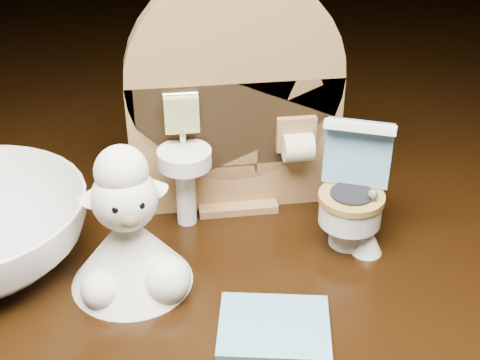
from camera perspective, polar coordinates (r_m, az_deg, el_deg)
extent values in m
cube|color=black|center=(0.42, 0.89, -12.50)|extent=(2.50, 2.50, 0.10)
cube|color=olive|center=(0.41, -0.39, 3.13)|extent=(0.13, 0.02, 0.09)
cylinder|color=olive|center=(0.40, -0.41, 8.63)|extent=(0.13, 0.02, 0.13)
cube|color=olive|center=(0.44, -0.37, -1.58)|extent=(0.05, 0.04, 0.01)
cylinder|color=white|center=(0.41, -4.65, -0.98)|extent=(0.01, 0.01, 0.04)
cylinder|color=white|center=(0.39, -4.77, 1.89)|extent=(0.03, 0.03, 0.01)
cylinder|color=silver|center=(0.39, -4.92, 3.79)|extent=(0.00, 0.00, 0.01)
cube|color=#99A05B|center=(0.39, -5.01, 5.62)|extent=(0.02, 0.01, 0.02)
cube|color=olive|center=(0.41, 4.83, 3.92)|extent=(0.02, 0.01, 0.02)
cylinder|color=beige|center=(0.41, 4.97, 2.78)|extent=(0.02, 0.02, 0.02)
cylinder|color=white|center=(0.40, 9.24, -4.29)|extent=(0.02, 0.02, 0.02)
cylinder|color=white|center=(0.39, 9.38, -2.59)|extent=(0.04, 0.04, 0.02)
cylinder|color=olive|center=(0.38, 9.50, -1.47)|extent=(0.04, 0.04, 0.00)
cube|color=white|center=(0.41, 9.73, -1.09)|extent=(0.03, 0.02, 0.05)
cube|color=#5D8EB0|center=(0.39, 10.02, 2.27)|extent=(0.04, 0.03, 0.04)
cube|color=white|center=(0.38, 10.21, 4.47)|extent=(0.04, 0.02, 0.01)
cylinder|color=olive|center=(0.39, 11.32, 2.23)|extent=(0.01, 0.01, 0.01)
cube|color=#5D8EB0|center=(0.34, 2.93, -12.45)|extent=(0.06, 0.06, 0.00)
cone|color=white|center=(0.39, 10.85, -4.89)|extent=(0.02, 0.02, 0.02)
cylinder|color=#59595B|center=(0.38, 11.11, -2.72)|extent=(0.00, 0.00, 0.02)
sphere|color=#59595B|center=(0.38, 11.29, -1.19)|extent=(0.01, 0.01, 0.01)
cone|color=silver|center=(0.36, -9.42, -5.78)|extent=(0.07, 0.07, 0.04)
sphere|color=silver|center=(0.36, -6.34, -8.42)|extent=(0.03, 0.03, 0.03)
sphere|color=silver|center=(0.36, -11.70, -9.15)|extent=(0.02, 0.02, 0.02)
sphere|color=white|center=(0.34, -9.83, -1.55)|extent=(0.03, 0.03, 0.03)
sphere|color=#968156|center=(0.33, -9.46, -3.11)|extent=(0.01, 0.01, 0.01)
sphere|color=silver|center=(0.34, -10.10, 0.70)|extent=(0.03, 0.03, 0.03)
cone|color=white|center=(0.34, -12.51, -1.14)|extent=(0.02, 0.01, 0.02)
cone|color=white|center=(0.34, -7.41, -0.34)|extent=(0.02, 0.01, 0.02)
sphere|color=black|center=(0.33, -10.55, -2.48)|extent=(0.00, 0.00, 0.00)
sphere|color=black|center=(0.33, -8.47, -2.15)|extent=(0.00, 0.00, 0.00)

